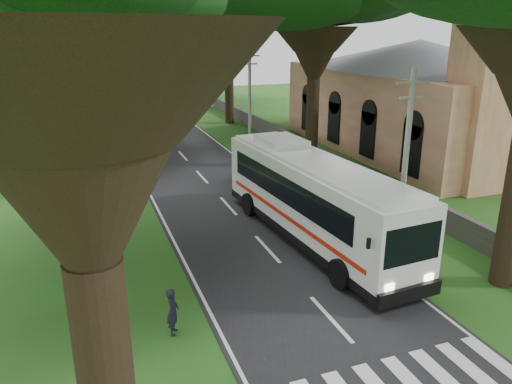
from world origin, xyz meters
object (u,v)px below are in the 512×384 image
at_px(distant_car_b, 111,100).
at_px(distant_car_a, 150,122).
at_px(church, 418,89).
at_px(distant_car_c, 137,90).
at_px(pedestrian, 173,311).
at_px(coach_bus, 313,197).
at_px(pole_near, 406,160).
at_px(pole_mid, 250,98).
at_px(pole_far, 192,76).

bearing_deg(distant_car_b, distant_car_a, -72.14).
bearing_deg(church, distant_car_a, 139.92).
height_order(distant_car_a, distant_car_c, distant_car_a).
height_order(distant_car_b, pedestrian, pedestrian).
relative_size(church, distant_car_b, 6.25).
height_order(church, coach_bus, church).
bearing_deg(pole_near, distant_car_b, 99.88).
height_order(pole_near, coach_bus, pole_near).
xyz_separation_m(pole_mid, distant_car_b, (-8.50, 28.79, -3.52)).
bearing_deg(pedestrian, coach_bus, -39.25).
bearing_deg(distant_car_a, church, 124.06).
distance_m(distant_car_b, distant_car_c, 9.57).
bearing_deg(pole_near, distant_car_c, 94.18).
height_order(church, pole_mid, church).
bearing_deg(distant_car_b, pole_far, -35.22).
bearing_deg(church, pole_near, -128.50).
relative_size(pole_near, pole_far, 1.00).
xyz_separation_m(coach_bus, distant_car_a, (-3.18, 28.90, -1.34)).
bearing_deg(pedestrian, pole_near, -58.82).
bearing_deg(distant_car_a, pole_near, 85.55).
height_order(pole_far, distant_car_c, pole_far).
distance_m(pole_far, distant_car_c, 18.16).
bearing_deg(pole_far, coach_bus, -94.76).
distance_m(pole_mid, distant_car_b, 30.22).
bearing_deg(coach_bus, distant_car_a, 91.69).
relative_size(coach_bus, distant_car_b, 3.49).
height_order(coach_bus, pedestrian, coach_bus).
distance_m(church, pedestrian, 29.86).
xyz_separation_m(church, pole_near, (-12.36, -15.55, -0.73)).
xyz_separation_m(distant_car_b, distant_car_c, (4.31, 8.54, 0.06)).
xyz_separation_m(distant_car_c, pedestrian, (-6.53, -60.27, 0.09)).
bearing_deg(distant_car_c, church, 118.20).
bearing_deg(church, distant_car_c, 111.61).
bearing_deg(pedestrian, distant_car_a, 8.47).
distance_m(pole_mid, pedestrian, 25.55).
relative_size(distant_car_b, distant_car_c, 0.81).
bearing_deg(distant_car_b, coach_bus, -72.66).
distance_m(distant_car_b, pedestrian, 51.78).
xyz_separation_m(pole_mid, pedestrian, (-10.72, -22.95, -3.37)).
xyz_separation_m(pole_far, coach_bus, (-3.13, -37.65, -2.08)).
height_order(church, distant_car_b, church).
distance_m(coach_bus, distant_car_a, 29.11).
bearing_deg(pedestrian, church, -35.49).
bearing_deg(pole_mid, pole_near, -90.00).
bearing_deg(coach_bus, church, 35.82).
distance_m(pole_far, coach_bus, 37.83).
relative_size(pole_far, distant_car_c, 1.69).
bearing_deg(coach_bus, distant_car_c, 86.51).
xyz_separation_m(pole_near, pedestrian, (-10.72, -2.95, -3.37)).
bearing_deg(pole_mid, coach_bus, -100.07).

